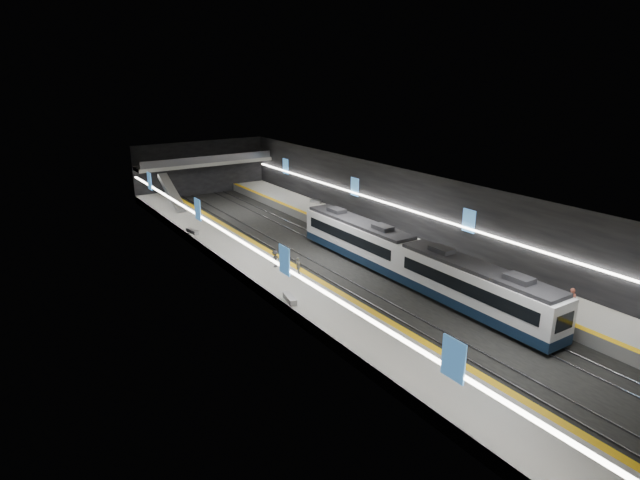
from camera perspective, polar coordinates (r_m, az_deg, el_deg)
ground at (r=52.85m, az=1.43°, el=-2.25°), size 70.00×70.00×0.00m
ceiling at (r=50.66m, az=1.50°, el=6.27°), size 20.00×70.00×0.04m
wall_left at (r=46.93m, az=-8.67°, el=0.08°), size 0.04×70.00×8.00m
wall_right at (r=57.67m, az=9.71°, el=3.38°), size 0.04×70.00×8.00m
wall_back at (r=82.18m, az=-12.56°, el=7.51°), size 20.00×0.04×8.00m
platform_left at (r=49.10m, az=-5.83°, el=-3.33°), size 5.00×70.00×1.00m
tile_surface_left at (r=48.91m, az=-5.85°, el=-2.77°), size 5.00×70.00×0.02m
tactile_strip_left at (r=49.88m, az=-3.60°, el=-2.29°), size 0.60×70.00×0.02m
platform_right at (r=57.03m, az=7.67°, el=-0.35°), size 5.00×70.00×1.00m
tile_surface_right at (r=56.88m, az=7.69°, el=0.14°), size 5.00×70.00×0.02m
tactile_strip_right at (r=55.53m, az=5.96°, el=-0.23°), size 0.60×70.00×0.02m
rails at (r=52.83m, az=1.43°, el=-2.19°), size 6.52×70.00×0.12m
train at (r=47.60m, az=9.48°, el=-2.00°), size 2.69×30.04×3.60m
ad_posters at (r=52.28m, az=0.85°, el=2.70°), size 19.94×53.50×2.20m
cove_light_left at (r=47.07m, az=-8.44°, el=-0.12°), size 0.25×68.60×0.12m
cove_light_right at (r=57.59m, az=9.55°, el=3.16°), size 0.25×68.60×0.12m
mezzanine_bridge at (r=80.09m, az=-12.07°, el=8.03°), size 20.00×3.00×1.50m
escalator at (r=71.66m, az=-15.53°, el=4.90°), size 1.20×7.50×3.92m
bench_left_near at (r=41.46m, az=-3.24°, el=-6.27°), size 0.92×2.02×0.48m
bench_left_far at (r=59.81m, az=-13.45°, el=0.90°), size 0.79×1.89×0.45m
bench_right_near at (r=46.91m, az=22.93°, el=-4.82°), size 0.64×1.78×0.43m
bench_right_far at (r=71.48m, az=-0.49°, el=4.13°), size 0.99×1.71×0.40m
passenger_right_a at (r=43.35m, az=25.22°, el=-5.87°), size 0.70×0.84×1.97m
passenger_left_a at (r=46.34m, az=-2.35°, el=-2.84°), size 0.59×1.00×1.60m
passenger_left_b at (r=48.39m, az=-4.83°, el=-2.02°), size 1.09×0.77×1.53m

